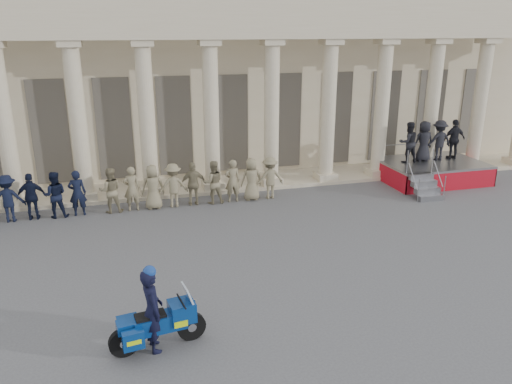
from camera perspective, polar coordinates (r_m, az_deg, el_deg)
name	(u,v)px	position (r m, az deg, el deg)	size (l,w,h in m)	color
ground	(221,281)	(14.13, -4.02, -10.12)	(90.00, 90.00, 0.00)	#4A4A4D
building	(162,72)	(27.16, -10.66, 13.28)	(40.00, 12.50, 9.00)	#C5B493
officer_rank	(35,196)	(19.88, -23.97, -0.46)	(18.87, 0.66, 1.75)	black
reviewing_stand	(431,149)	(24.09, 19.41, 4.64)	(4.49, 4.25, 2.75)	gray
motorcycle	(159,323)	(11.40, -11.06, -14.51)	(2.14, 0.97, 1.38)	black
rider	(152,309)	(11.17, -11.79, -12.93)	(0.56, 0.76, 2.00)	black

